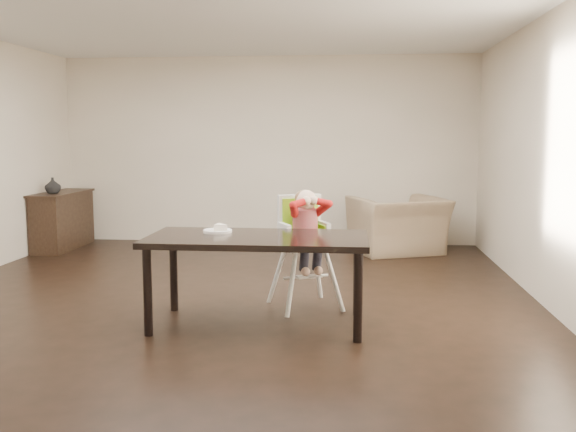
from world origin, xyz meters
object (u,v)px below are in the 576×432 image
object	(u,v)px
armchair	(398,216)
high_chair	(304,224)
dining_table	(258,246)
sideboard	(63,220)

from	to	relation	value
armchair	high_chair	bearing A→B (deg)	47.72
dining_table	high_chair	world-z (taller)	high_chair
high_chair	sideboard	xyz separation A→B (m)	(-3.58, 2.73, -0.37)
high_chair	sideboard	world-z (taller)	high_chair
dining_table	armchair	size ratio (longest dim) A/B	1.57
dining_table	high_chair	size ratio (longest dim) A/B	1.66
high_chair	armchair	bearing A→B (deg)	44.85
armchair	sideboard	distance (m)	4.63
dining_table	sideboard	world-z (taller)	sideboard
sideboard	armchair	bearing A→B (deg)	1.24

